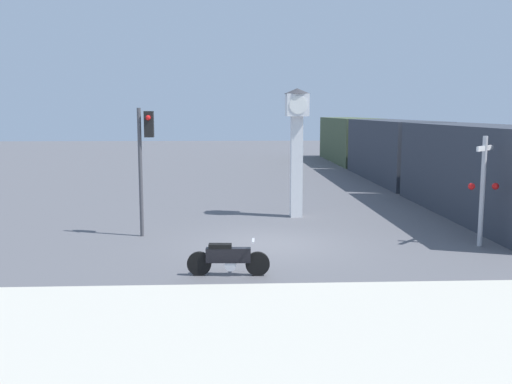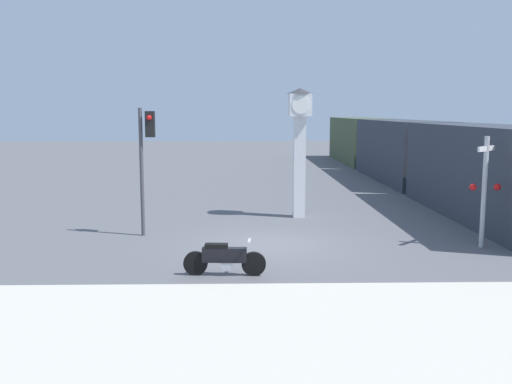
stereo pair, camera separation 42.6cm
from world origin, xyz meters
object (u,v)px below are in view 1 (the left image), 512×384
Objects in this scene: freight_train at (393,150)px; railroad_crossing_signal at (483,186)px; traffic_light at (145,148)px; motorcycle at (228,258)px; clock_tower at (297,133)px.

railroad_crossing_signal is (-2.05, -16.24, 0.06)m from freight_train.
freight_train is 18.78m from traffic_light.
traffic_light is (-2.57, 4.51, 2.34)m from motorcycle.
clock_tower is 1.18× the size of traffic_light.
clock_tower reaches higher than railroad_crossing_signal.
traffic_light is 10.13m from railroad_crossing_signal.
railroad_crossing_signal is at bearing -97.21° from freight_train.
traffic_light is at bearing 122.80° from motorcycle.
clock_tower is 13.35m from freight_train.
motorcycle is 0.06× the size of freight_train.
clock_tower reaches higher than traffic_light.
railroad_crossing_signal reaches higher than motorcycle.
clock_tower is at bearing 74.78° from motorcycle.
freight_train is (9.40, 18.94, 1.28)m from motorcycle.
railroad_crossing_signal is at bearing 23.34° from motorcycle.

